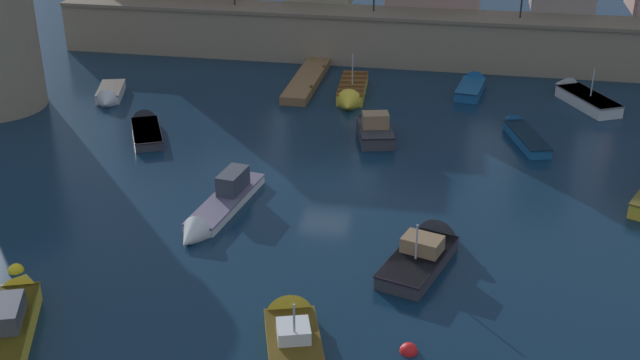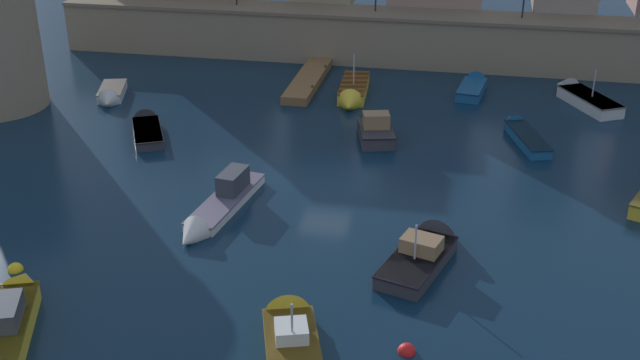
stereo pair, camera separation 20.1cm
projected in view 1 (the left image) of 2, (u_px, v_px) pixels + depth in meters
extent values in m
plane|color=#0C2338|center=(325.00, 180.00, 40.17)|extent=(113.89, 113.89, 0.00)
cube|color=gray|center=(377.00, 38.00, 57.80)|extent=(47.24, 3.42, 3.44)
cube|color=#73644F|center=(378.00, 13.00, 57.01)|extent=(47.24, 3.72, 0.24)
cube|color=brown|center=(307.00, 80.00, 53.65)|extent=(1.67, 8.84, 0.55)
cylinder|color=brown|center=(324.00, 70.00, 55.45)|extent=(0.20, 0.20, 0.70)
cylinder|color=brown|center=(311.00, 90.00, 51.53)|extent=(0.20, 0.20, 0.70)
cube|color=#333338|center=(147.00, 133.00, 45.05)|extent=(3.16, 4.40, 0.54)
cone|color=#333338|center=(144.00, 117.00, 47.33)|extent=(1.78, 1.67, 1.42)
cube|color=black|center=(146.00, 130.00, 44.95)|extent=(3.22, 4.49, 0.08)
cube|color=silver|center=(226.00, 202.00, 37.44)|extent=(2.25, 6.05, 0.45)
cone|color=silver|center=(191.00, 238.00, 34.36)|extent=(1.56, 1.58, 1.38)
cube|color=#5B536B|center=(226.00, 198.00, 37.36)|extent=(2.30, 6.17, 0.08)
cube|color=#333842|center=(233.00, 181.00, 37.87)|extent=(1.20, 2.02, 0.97)
cube|color=gold|center=(9.00, 332.00, 27.99)|extent=(3.16, 5.21, 0.77)
cone|color=gold|center=(24.00, 283.00, 30.80)|extent=(1.82, 1.81, 1.42)
cube|color=#6E6010|center=(7.00, 324.00, 27.84)|extent=(3.22, 5.32, 0.08)
cube|color=#333842|center=(6.00, 313.00, 27.70)|extent=(1.65, 2.11, 0.74)
cube|color=silver|center=(588.00, 101.00, 49.61)|extent=(3.73, 4.99, 0.76)
cone|color=silver|center=(561.00, 86.00, 52.20)|extent=(2.03, 1.93, 1.59)
cube|color=#605C57|center=(589.00, 96.00, 49.47)|extent=(3.80, 5.09, 0.08)
cylinder|color=#B2B2B7|center=(593.00, 83.00, 48.95)|extent=(0.08, 0.08, 1.71)
cube|color=#333338|center=(375.00, 133.00, 44.79)|extent=(2.57, 3.70, 0.74)
cone|color=#333338|center=(371.00, 120.00, 46.68)|extent=(1.90, 1.33, 1.72)
cube|color=black|center=(375.00, 128.00, 44.64)|extent=(2.63, 3.77, 0.08)
cube|color=olive|center=(375.00, 120.00, 44.50)|extent=(1.66, 1.34, 0.82)
cube|color=#333338|center=(418.00, 262.00, 32.37)|extent=(3.11, 4.85, 0.63)
cone|color=#333338|center=(442.00, 232.00, 34.63)|extent=(2.07, 1.73, 1.78)
cube|color=black|center=(418.00, 256.00, 32.25)|extent=(3.17, 4.94, 0.08)
cube|color=olive|center=(422.00, 244.00, 32.43)|extent=(1.81, 1.51, 0.63)
cube|color=#99B7C6|center=(427.00, 237.00, 32.85)|extent=(1.36, 0.47, 0.38)
cylinder|color=#B2B2B7|center=(417.00, 242.00, 31.67)|extent=(0.08, 0.08, 1.54)
cube|color=silver|center=(111.00, 92.00, 51.43)|extent=(2.34, 3.59, 0.60)
cone|color=silver|center=(106.00, 103.00, 49.57)|extent=(1.60, 1.28, 1.39)
cube|color=#77685D|center=(110.00, 88.00, 51.31)|extent=(2.38, 3.66, 0.08)
cube|color=#195689|center=(527.00, 139.00, 44.31)|extent=(2.49, 4.71, 0.57)
cone|color=#195689|center=(510.00, 120.00, 46.89)|extent=(1.46, 1.56, 1.14)
cube|color=#0C2131|center=(527.00, 135.00, 44.21)|extent=(2.54, 4.81, 0.08)
cube|color=gold|center=(353.00, 88.00, 51.77)|extent=(1.94, 4.99, 0.79)
cone|color=gold|center=(348.00, 104.00, 49.00)|extent=(1.64, 1.47, 1.56)
cube|color=brown|center=(353.00, 83.00, 51.61)|extent=(1.98, 5.09, 0.08)
cylinder|color=#B2B2B7|center=(353.00, 69.00, 50.90)|extent=(0.08, 0.08, 1.98)
cube|color=gold|center=(294.00, 343.00, 27.58)|extent=(2.80, 3.93, 0.54)
cone|color=gold|center=(288.00, 307.00, 29.56)|extent=(1.94, 1.47, 1.71)
cube|color=brown|center=(294.00, 338.00, 27.48)|extent=(2.86, 4.00, 0.08)
cube|color=silver|center=(293.00, 331.00, 27.35)|extent=(1.42, 1.42, 0.50)
cube|color=#99B7C6|center=(292.00, 321.00, 27.84)|extent=(0.98, 0.37, 0.30)
cylinder|color=#B2B2B7|center=(294.00, 324.00, 26.79)|extent=(0.08, 0.08, 1.59)
cube|color=#195689|center=(470.00, 90.00, 51.77)|extent=(1.98, 3.86, 0.63)
cone|color=#195689|center=(476.00, 79.00, 53.75)|extent=(1.54, 1.22, 1.41)
cube|color=#0E2446|center=(470.00, 86.00, 51.65)|extent=(2.02, 3.94, 0.08)
sphere|color=red|center=(409.00, 351.00, 27.61)|extent=(0.64, 0.64, 0.64)
sphere|color=yellow|center=(16.00, 271.00, 32.34)|extent=(0.63, 0.63, 0.63)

